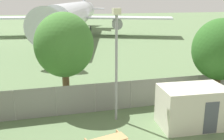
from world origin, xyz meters
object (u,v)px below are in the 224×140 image
at_px(tree_far_right, 64,45).
at_px(tree_left_of_cabin, 221,50).
at_px(portable_cabin, 192,107).
at_px(airplane, 75,15).

bearing_deg(tree_far_right, tree_left_of_cabin, -16.16).
bearing_deg(tree_left_of_cabin, portable_cabin, -144.40).
bearing_deg(portable_cabin, tree_left_of_cabin, 39.28).
xyz_separation_m(portable_cabin, tree_left_of_cabin, (3.37, 2.41, 2.82)).
bearing_deg(airplane, tree_left_of_cabin, 23.12).
relative_size(airplane, portable_cabin, 11.89).
xyz_separation_m(portable_cabin, tree_far_right, (-6.92, 5.39, 3.08)).
bearing_deg(airplane, tree_far_right, 6.47).
height_order(tree_left_of_cabin, tree_far_right, tree_far_right).
distance_m(portable_cabin, tree_left_of_cabin, 5.01).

